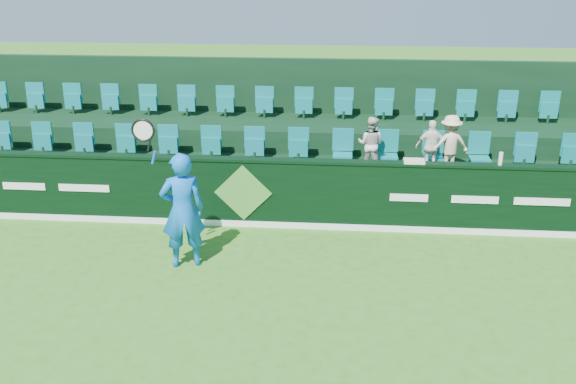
# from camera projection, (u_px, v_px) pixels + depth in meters

# --- Properties ---
(ground) EXTENTS (60.00, 60.00, 0.00)m
(ground) POSITION_uv_depth(u_px,v_px,m) (202.00, 341.00, 8.72)
(ground) COLOR #2E6A19
(ground) RESTS_ON ground
(sponsor_hoarding) EXTENTS (16.00, 0.25, 1.35)m
(sponsor_hoarding) POSITION_uv_depth(u_px,v_px,m) (244.00, 192.00, 12.22)
(sponsor_hoarding) COLOR black
(sponsor_hoarding) RESTS_ON ground
(stand_tier_front) EXTENTS (16.00, 2.00, 0.80)m
(stand_tier_front) POSITION_uv_depth(u_px,v_px,m) (252.00, 186.00, 13.34)
(stand_tier_front) COLOR black
(stand_tier_front) RESTS_ON ground
(stand_tier_back) EXTENTS (16.00, 1.80, 1.30)m
(stand_tier_back) POSITION_uv_depth(u_px,v_px,m) (263.00, 148.00, 15.03)
(stand_tier_back) COLOR black
(stand_tier_back) RESTS_ON ground
(stand_rear) EXTENTS (16.00, 4.10, 2.60)m
(stand_rear) POSITION_uv_depth(u_px,v_px,m) (265.00, 120.00, 15.25)
(stand_rear) COLOR black
(stand_rear) RESTS_ON ground
(seat_row_front) EXTENTS (13.50, 0.50, 0.60)m
(seat_row_front) POSITION_uv_depth(u_px,v_px,m) (254.00, 148.00, 13.47)
(seat_row_front) COLOR #0D6D6D
(seat_row_front) RESTS_ON stand_tier_front
(seat_row_back) EXTENTS (13.50, 0.50, 0.60)m
(seat_row_back) POSITION_uv_depth(u_px,v_px,m) (264.00, 106.00, 14.98)
(seat_row_back) COLOR #0D6D6D
(seat_row_back) RESTS_ON stand_tier_back
(tennis_player) EXTENTS (1.17, 0.68, 2.59)m
(tennis_player) POSITION_uv_depth(u_px,v_px,m) (182.00, 210.00, 10.51)
(tennis_player) COLOR blue
(tennis_player) RESTS_ON ground
(spectator_left) EXTENTS (0.64, 0.56, 1.12)m
(spectator_left) POSITION_uv_depth(u_px,v_px,m) (371.00, 144.00, 12.83)
(spectator_left) COLOR beige
(spectator_left) RESTS_ON stand_tier_front
(spectator_middle) EXTENTS (0.63, 0.27, 1.07)m
(spectator_middle) POSITION_uv_depth(u_px,v_px,m) (431.00, 147.00, 12.75)
(spectator_middle) COLOR white
(spectator_middle) RESTS_ON stand_tier_front
(spectator_right) EXTENTS (0.83, 0.57, 1.18)m
(spectator_right) POSITION_uv_depth(u_px,v_px,m) (450.00, 144.00, 12.70)
(spectator_right) COLOR beige
(spectator_right) RESTS_ON stand_tier_front
(towel) EXTENTS (0.37, 0.24, 0.06)m
(towel) POSITION_uv_depth(u_px,v_px,m) (414.00, 161.00, 11.72)
(towel) COLOR silver
(towel) RESTS_ON sponsor_hoarding
(drinks_bottle) EXTENTS (0.07, 0.07, 0.23)m
(drinks_bottle) POSITION_uv_depth(u_px,v_px,m) (501.00, 159.00, 11.57)
(drinks_bottle) COLOR silver
(drinks_bottle) RESTS_ON sponsor_hoarding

